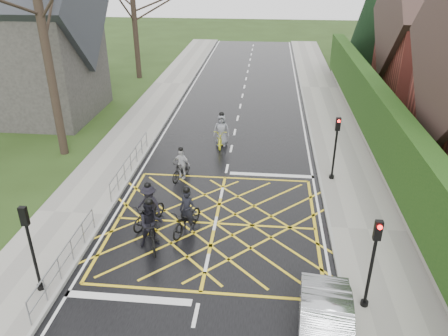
% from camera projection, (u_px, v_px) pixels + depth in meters
% --- Properties ---
extents(ground, '(120.00, 120.00, 0.00)m').
position_uv_depth(ground, '(215.00, 223.00, 17.64)').
color(ground, '#1E3010').
rests_on(ground, ground).
extents(road, '(9.00, 80.00, 0.01)m').
position_uv_depth(road, '(215.00, 223.00, 17.64)').
color(road, black).
rests_on(road, ground).
extents(sidewalk_right, '(3.00, 80.00, 0.15)m').
position_uv_depth(sidewalk_right, '(367.00, 231.00, 17.07)').
color(sidewalk_right, gray).
rests_on(sidewalk_right, ground).
extents(sidewalk_left, '(3.00, 80.00, 0.15)m').
position_uv_depth(sidewalk_left, '(72.00, 214.00, 18.15)').
color(sidewalk_left, gray).
rests_on(sidewalk_left, ground).
extents(stone_wall, '(0.50, 38.00, 0.70)m').
position_uv_depth(stone_wall, '(381.00, 161.00, 22.13)').
color(stone_wall, slate).
rests_on(stone_wall, ground).
extents(hedge, '(0.90, 38.00, 2.80)m').
position_uv_depth(hedge, '(386.00, 128.00, 21.35)').
color(hedge, black).
rests_on(hedge, stone_wall).
extents(conifer, '(4.60, 4.60, 10.00)m').
position_uv_depth(conifer, '(374.00, 14.00, 37.61)').
color(conifer, black).
rests_on(conifer, ground).
extents(church, '(8.80, 7.80, 11.00)m').
position_uv_depth(church, '(23.00, 39.00, 27.36)').
color(church, '#2D2B28').
rests_on(church, ground).
extents(railing_south, '(0.05, 5.04, 1.03)m').
position_uv_depth(railing_south, '(65.00, 254.00, 14.60)').
color(railing_south, slate).
rests_on(railing_south, ground).
extents(railing_north, '(0.05, 6.04, 1.03)m').
position_uv_depth(railing_north, '(130.00, 159.00, 21.28)').
color(railing_north, slate).
rests_on(railing_north, ground).
extents(traffic_light_ne, '(0.24, 0.31, 3.21)m').
position_uv_depth(traffic_light_ne, '(335.00, 149.00, 20.18)').
color(traffic_light_ne, black).
rests_on(traffic_light_ne, ground).
extents(traffic_light_se, '(0.24, 0.31, 3.21)m').
position_uv_depth(traffic_light_se, '(371.00, 266.00, 12.70)').
color(traffic_light_se, black).
rests_on(traffic_light_se, ground).
extents(traffic_light_sw, '(0.24, 0.31, 3.21)m').
position_uv_depth(traffic_light_sw, '(32.00, 250.00, 13.36)').
color(traffic_light_sw, black).
rests_on(traffic_light_sw, ground).
extents(cyclist_rear, '(1.35, 2.11, 1.94)m').
position_uv_depth(cyclist_rear, '(187.00, 217.00, 16.92)').
color(cyclist_rear, black).
rests_on(cyclist_rear, ground).
extents(cyclist_back, '(1.30, 2.09, 2.03)m').
position_uv_depth(cyclist_back, '(151.00, 228.00, 15.98)').
color(cyclist_back, black).
rests_on(cyclist_back, ground).
extents(cyclist_mid, '(1.39, 2.03, 1.87)m').
position_uv_depth(cyclist_mid, '(149.00, 209.00, 17.34)').
color(cyclist_mid, black).
rests_on(cyclist_mid, ground).
extents(cyclist_front, '(0.98, 1.70, 1.64)m').
position_uv_depth(cyclist_front, '(181.00, 167.00, 20.88)').
color(cyclist_front, black).
rests_on(cyclist_front, ground).
extents(cyclist_lead, '(0.89, 2.04, 1.98)m').
position_uv_depth(cyclist_lead, '(221.00, 134.00, 24.44)').
color(cyclist_lead, '#B4B516').
rests_on(cyclist_lead, ground).
extents(car, '(1.76, 4.19, 1.35)m').
position_uv_depth(car, '(325.00, 331.00, 11.77)').
color(car, '#ADB0B4').
rests_on(car, ground).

